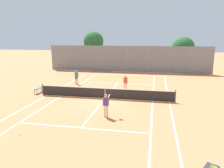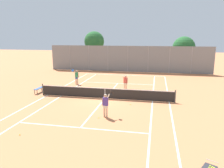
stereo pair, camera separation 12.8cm
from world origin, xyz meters
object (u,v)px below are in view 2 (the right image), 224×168
Objects in this scene: loose_tennis_ball_3 at (111,85)px; tree_behind_right at (184,48)px; tennis_net at (105,93)px; player_far_right at (125,82)px; player_far_left at (77,76)px; tree_behind_left at (94,42)px; loose_tennis_ball_1 at (97,77)px; loose_tennis_ball_4 at (20,135)px; loose_tennis_ball_2 at (131,104)px; loose_tennis_ball_0 at (99,118)px; courtside_bench at (39,88)px; player_near_side at (106,104)px.

loose_tennis_ball_3 is 14.84m from tree_behind_right.
tennis_net is 3.34m from player_far_right.
player_far_left is 13.27m from tree_behind_left.
loose_tennis_ball_4 is (0.49, -17.97, 0.00)m from loose_tennis_ball_1.
player_far_right is 0.30× the size of tree_behind_right.
loose_tennis_ball_2 is at bearing -66.02° from tree_behind_left.
loose_tennis_ball_1 is at bearing 109.20° from tennis_net.
tree_behind_right is at bearing 52.13° from loose_tennis_ball_3.
loose_tennis_ball_0 is at bearing -82.99° from loose_tennis_ball_3.
loose_tennis_ball_4 is at bearing -83.25° from player_far_left.
tree_behind_right is (5.85, 18.21, 3.54)m from loose_tennis_ball_2.
tree_behind_left is at bearing 106.73° from loose_tennis_ball_0.
courtside_bench reaches higher than loose_tennis_ball_3.
player_far_right is at bearing -51.64° from loose_tennis_ball_3.
loose_tennis_ball_0 is at bearing -95.19° from player_far_right.
tree_behind_left is at bearing 108.43° from loose_tennis_ball_1.
loose_tennis_ball_1 is (-3.46, 9.93, -0.48)m from tennis_net.
tree_behind_right reaches higher than loose_tennis_ball_1.
tennis_net is at bearing 98.24° from loose_tennis_ball_0.
player_far_right is at bearing 65.51° from tennis_net.
loose_tennis_ball_2 is (1.06, -4.37, -0.88)m from player_far_right.
player_near_side is 26.88× the size of loose_tennis_ball_0.
loose_tennis_ball_0 is 1.00× the size of loose_tennis_ball_3.
tennis_net is 1.95× the size of tree_behind_left.
player_far_right is at bearing 87.66° from player_near_side.
loose_tennis_ball_1 and loose_tennis_ball_2 have the same top height.
player_far_left is 9.47m from loose_tennis_ball_2.
loose_tennis_ball_1 is at bearing 117.56° from loose_tennis_ball_2.
tree_behind_left reaches higher than courtside_bench.
player_near_side is 9.34m from courtside_bench.
tennis_net is 2.25× the size of tree_behind_right.
player_far_left is 26.88× the size of loose_tennis_ball_4.
tree_behind_left reaches higher than player_near_side.
player_far_right is 24.24× the size of loose_tennis_ball_2.
player_near_side reaches higher than loose_tennis_ball_4.
player_far_left is 6.22m from player_far_right.
player_near_side is 1.00× the size of player_far_left.
player_near_side is (1.07, -4.33, 0.42)m from tennis_net.
courtside_bench is at bearing 167.15° from loose_tennis_ball_2.
tennis_net is 181.82× the size of loose_tennis_ball_1.
loose_tennis_ball_0 and loose_tennis_ball_2 have the same top height.
loose_tennis_ball_3 is (-1.65, 9.81, -0.89)m from player_near_side.
tree_behind_right is at bearing 63.85° from tennis_net.
loose_tennis_ball_1 is 0.01× the size of tree_behind_left.
tennis_net is 5.53m from loose_tennis_ball_3.
tennis_net is 10.53m from loose_tennis_ball_1.
loose_tennis_ball_3 is at bearing 6.56° from player_far_left.
loose_tennis_ball_0 is at bearing -81.76° from tennis_net.
loose_tennis_ball_1 and loose_tennis_ball_4 have the same top height.
player_far_right is at bearing 68.56° from loose_tennis_ball_4.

